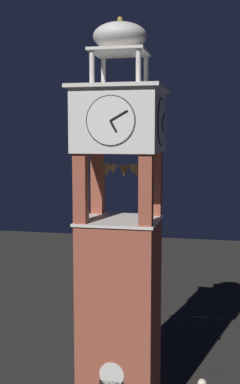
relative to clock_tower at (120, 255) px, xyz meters
name	(u,v)px	position (x,y,z in m)	size (l,w,h in m)	color
clock_tower	(120,255)	(0.00, 0.00, 0.00)	(4.00, 4.00, 18.03)	#9E4C38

